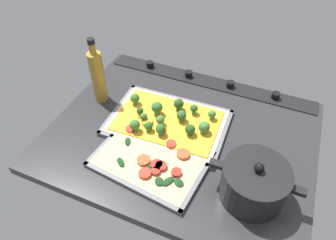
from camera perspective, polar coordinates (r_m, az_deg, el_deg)
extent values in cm
cube|color=#28282B|center=(96.77, 2.49, -3.01)|extent=(80.65, 63.11, 3.00)
cube|color=black|center=(115.50, 7.62, 7.16)|extent=(77.42, 7.00, 0.80)
cylinder|color=black|center=(112.69, 19.47, 4.41)|extent=(2.80, 2.80, 1.80)
cylinder|color=black|center=(113.47, 11.57, 6.63)|extent=(2.80, 2.80, 1.80)
cylinder|color=black|center=(116.51, 3.87, 8.66)|extent=(2.80, 2.80, 1.80)
cylinder|color=black|center=(121.63, -3.39, 10.41)|extent=(2.80, 2.80, 1.80)
cube|color=slate|center=(98.10, -0.08, -0.64)|extent=(38.04, 26.37, 0.50)
cube|color=slate|center=(106.10, 2.30, 3.81)|extent=(37.31, 2.33, 1.30)
cube|color=slate|center=(90.37, -2.87, -5.51)|extent=(37.31, 2.33, 1.30)
cube|color=slate|center=(94.78, 10.15, -3.28)|extent=(1.97, 25.27, 1.30)
cube|color=slate|center=(103.94, -9.39, 2.09)|extent=(1.97, 25.27, 1.30)
cube|color=beige|center=(97.57, -0.08, -0.33)|extent=(35.57, 23.89, 1.00)
cube|color=gold|center=(97.07, -0.08, -0.04)|extent=(32.71, 21.53, 0.40)
cone|color=#68AD54|center=(97.91, 8.11, 0.49)|extent=(1.39, 1.39, 1.08)
sphere|color=#427533|center=(96.90, 8.20, 1.12)|extent=(2.52, 2.52, 2.52)
cone|color=#4D8B3F|center=(92.25, -1.37, -2.40)|extent=(1.65, 1.65, 1.13)
sphere|color=#2D5B23|center=(91.02, -1.38, -1.67)|extent=(3.00, 3.00, 3.00)
cone|color=#427635|center=(98.64, -5.20, 1.17)|extent=(1.23, 1.23, 0.95)
sphere|color=#264C1C|center=(97.75, -5.25, 1.73)|extent=(2.23, 2.23, 2.23)
cone|color=#427635|center=(92.56, 4.10, -2.44)|extent=(1.70, 1.70, 0.88)
sphere|color=#264C1C|center=(91.40, 4.15, -1.75)|extent=(3.09, 3.09, 3.09)
cone|color=#5B9F46|center=(96.42, -4.54, 0.06)|extent=(1.26, 1.26, 1.18)
sphere|color=#386B28|center=(95.41, -4.58, 0.68)|extent=(2.29, 2.29, 2.29)
cone|color=#427635|center=(100.15, 1.99, 2.28)|extent=(1.80, 1.80, 1.24)
sphere|color=#264C1C|center=(98.91, 2.01, 3.07)|extent=(3.28, 3.28, 3.28)
cone|color=#68AD54|center=(95.21, -1.42, -0.59)|extent=(1.46, 1.46, 0.96)
sphere|color=#427533|center=(94.17, -1.44, 0.05)|extent=(2.66, 2.66, 2.66)
cone|color=#68AD54|center=(93.58, 6.68, -2.02)|extent=(1.91, 1.91, 0.88)
sphere|color=#427533|center=(92.33, 6.77, -1.27)|extent=(3.47, 3.47, 3.47)
cone|color=#4D8B3F|center=(96.48, 2.51, 0.15)|extent=(1.71, 1.71, 1.01)
sphere|color=#2D5B23|center=(95.31, 2.54, 0.87)|extent=(3.12, 3.12, 3.12)
cone|color=#4D8B3F|center=(93.65, -3.62, -1.70)|extent=(1.45, 1.45, 0.87)
sphere|color=#2D5B23|center=(92.63, -3.66, -1.08)|extent=(2.65, 2.65, 2.65)
cone|color=#4D8B3F|center=(99.05, 4.82, 1.54)|extent=(1.39, 1.39, 1.24)
sphere|color=#2D5B23|center=(97.99, 4.87, 2.20)|extent=(2.53, 2.53, 2.53)
cone|color=#5B9F46|center=(98.64, -2.04, 1.52)|extent=(2.01, 2.01, 1.37)
sphere|color=#386B28|center=(97.24, -2.07, 2.41)|extent=(3.65, 3.65, 3.65)
cone|color=#5B9F46|center=(93.77, -6.14, -1.67)|extent=(1.78, 1.78, 1.25)
sphere|color=#386B28|center=(92.46, -6.23, -0.89)|extent=(3.24, 3.24, 3.24)
cone|color=#5B9F46|center=(102.92, -6.13, 3.37)|extent=(1.71, 1.71, 1.16)
sphere|color=#386B28|center=(101.79, -6.21, 4.10)|extent=(3.10, 3.10, 3.10)
ellipsoid|color=gold|center=(93.57, -1.14, -1.58)|extent=(4.21, 4.26, 1.20)
ellipsoid|color=gold|center=(97.94, -5.15, 0.70)|extent=(2.68, 2.50, 0.86)
ellipsoid|color=gold|center=(95.83, -3.91, -0.23)|extent=(5.18, 5.30, 1.40)
cube|color=slate|center=(88.40, -3.18, -7.50)|extent=(33.39, 25.40, 0.50)
cube|color=slate|center=(93.85, 0.16, -2.96)|extent=(31.10, 4.59, 1.30)
cube|color=slate|center=(83.24, -7.05, -12.25)|extent=(31.10, 4.59, 1.30)
cube|color=slate|center=(84.03, 5.71, -11.26)|extent=(3.61, 22.13, 1.30)
cube|color=slate|center=(94.37, -10.97, -3.71)|extent=(3.61, 22.13, 1.30)
cube|color=#C0C079|center=(87.85, -3.20, -7.22)|extent=(30.74, 22.75, 0.90)
cylinder|color=#B22319|center=(83.97, -2.33, -9.54)|extent=(2.62, 2.62, 1.00)
cylinder|color=#D14723|center=(86.42, -4.56, -7.51)|extent=(3.84, 3.84, 1.00)
cylinder|color=#B22319|center=(85.29, -2.13, -8.32)|extent=(3.32, 3.32, 1.00)
cylinder|color=#D14723|center=(87.61, 2.86, -6.40)|extent=(3.79, 3.79, 1.00)
cylinder|color=red|center=(94.68, -6.92, -1.74)|extent=(3.28, 3.28, 1.00)
cylinder|color=#B22319|center=(85.04, -1.55, -8.53)|extent=(3.27, 3.27, 1.00)
cylinder|color=#B22319|center=(83.72, 1.57, -9.75)|extent=(2.93, 2.93, 1.00)
cylinder|color=red|center=(83.70, -4.34, -9.94)|extent=(3.46, 3.46, 1.00)
cylinder|color=red|center=(89.92, 0.59, -4.54)|extent=(2.97, 2.97, 1.00)
ellipsoid|color=#193819|center=(82.20, -1.66, -11.39)|extent=(3.54, 3.58, 0.60)
ellipsoid|color=#193819|center=(86.92, -8.84, -7.76)|extent=(3.74, 3.54, 0.60)
ellipsoid|color=#193819|center=(91.61, -7.55, -3.95)|extent=(2.78, 3.53, 0.60)
ellipsoid|color=#193819|center=(82.05, 2.01, -11.56)|extent=(3.48, 3.15, 0.60)
ellipsoid|color=#193819|center=(84.49, -3.66, -9.26)|extent=(3.02, 3.75, 0.60)
ellipsoid|color=#193819|center=(82.23, 0.03, -11.33)|extent=(3.38, 4.33, 0.60)
cylinder|color=black|center=(80.97, 15.67, -11.44)|extent=(16.44, 16.44, 9.65)
cylinder|color=black|center=(76.84, 16.42, -9.24)|extent=(16.77, 16.77, 0.80)
sphere|color=black|center=(75.60, 16.66, -8.52)|extent=(2.40, 2.40, 2.40)
cube|color=black|center=(79.51, 23.22, -12.06)|extent=(3.60, 2.00, 1.20)
cube|color=black|center=(78.79, 9.01, -8.10)|extent=(3.60, 2.00, 1.20)
cylinder|color=olive|center=(104.33, -12.93, 7.74)|extent=(4.57, 4.57, 18.33)
cylinder|color=olive|center=(98.37, -13.96, 12.82)|extent=(2.06, 2.06, 3.50)
cylinder|color=black|center=(97.11, -14.22, 14.09)|extent=(2.29, 2.29, 1.60)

